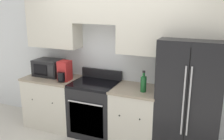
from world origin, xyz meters
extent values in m
cube|color=silver|center=(0.00, 0.66, 1.30)|extent=(8.00, 0.06, 2.60)
cube|color=beige|center=(-1.14, 0.46, 1.80)|extent=(0.91, 0.33, 0.78)
cube|color=beige|center=(-0.31, 0.46, 2.02)|extent=(0.74, 0.33, 0.35)
cube|color=beige|center=(0.83, 0.46, 1.80)|extent=(1.54, 0.33, 0.78)
cube|color=beige|center=(-1.14, 0.31, 0.43)|extent=(0.91, 0.62, 0.86)
cube|color=gray|center=(-1.14, 0.31, 0.88)|extent=(0.94, 0.64, 0.03)
sphere|color=black|center=(-1.35, 0.00, 0.56)|extent=(0.03, 0.03, 0.03)
sphere|color=black|center=(-0.93, 0.00, 0.56)|extent=(0.03, 0.03, 0.03)
cube|color=beige|center=(0.40, 0.31, 0.43)|extent=(0.69, 0.62, 0.86)
cube|color=gray|center=(0.40, 0.31, 0.88)|extent=(0.71, 0.64, 0.03)
sphere|color=black|center=(0.25, 0.00, 0.56)|extent=(0.03, 0.03, 0.03)
sphere|color=black|center=(0.56, 0.00, 0.56)|extent=(0.03, 0.03, 0.03)
cube|color=black|center=(-0.31, 0.31, 0.43)|extent=(0.74, 0.62, 0.86)
cube|color=black|center=(-0.31, 0.01, 0.39)|extent=(0.59, 0.01, 0.55)
cube|color=black|center=(-0.31, 0.31, 0.88)|extent=(0.74, 0.62, 0.04)
cube|color=black|center=(-0.31, 0.59, 0.98)|extent=(0.74, 0.04, 0.16)
cylinder|color=silver|center=(-0.31, -0.02, 0.67)|extent=(0.59, 0.02, 0.02)
cube|color=black|center=(1.17, 0.38, 0.85)|extent=(0.85, 0.76, 1.70)
cube|color=black|center=(1.17, 0.00, 0.85)|extent=(0.01, 0.01, 1.56)
cylinder|color=#B7B7BC|center=(1.14, -0.02, 0.94)|extent=(0.02, 0.02, 0.94)
cylinder|color=#B7B7BC|center=(1.21, -0.02, 0.94)|extent=(0.02, 0.02, 0.94)
cube|color=black|center=(-1.25, 0.38, 1.04)|extent=(0.49, 0.36, 0.29)
cube|color=black|center=(-1.29, 0.20, 1.04)|extent=(0.27, 0.01, 0.19)
cube|color=#262628|center=(-1.08, 0.20, 1.04)|extent=(0.11, 0.01, 0.20)
cylinder|color=#195928|center=(0.53, 0.23, 1.01)|extent=(0.09, 0.09, 0.23)
cylinder|color=#195928|center=(0.53, 0.23, 1.15)|extent=(0.04, 0.04, 0.06)
cylinder|color=black|center=(0.53, 0.23, 1.20)|extent=(0.04, 0.04, 0.03)
cube|color=#B22323|center=(-0.83, 0.25, 1.06)|extent=(0.18, 0.19, 0.33)
cylinder|color=black|center=(-0.83, 0.14, 0.99)|extent=(0.13, 0.13, 0.15)
camera|label=1|loc=(1.45, -3.11, 2.17)|focal=40.00mm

